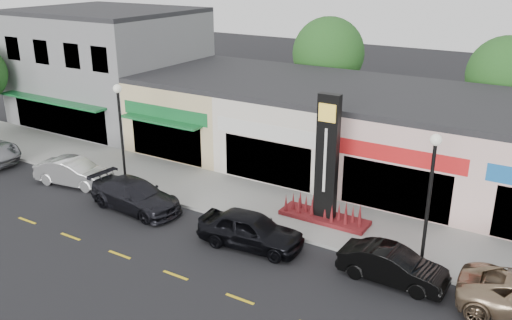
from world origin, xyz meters
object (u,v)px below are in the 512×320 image
at_px(lamp_west_near, 121,125).
at_px(lamp_east_near, 430,188).
at_px(car_white_van, 74,172).
at_px(pylon_sign, 326,177).
at_px(car_black_conv, 393,266).
at_px(car_dark_sedan, 135,195).
at_px(car_black_sedan, 251,230).

distance_m(lamp_west_near, lamp_east_near, 16.00).
xyz_separation_m(lamp_west_near, car_white_van, (-2.55, -1.27, -2.75)).
height_order(pylon_sign, car_black_conv, pylon_sign).
bearing_deg(car_white_van, car_dark_sedan, -106.20).
distance_m(lamp_west_near, pylon_sign, 11.19).
relative_size(car_black_sedan, car_black_conv, 1.12).
bearing_deg(pylon_sign, car_black_conv, -36.43).
bearing_deg(car_black_sedan, lamp_east_near, -78.96).
distance_m(car_dark_sedan, car_black_sedan, 6.78).
bearing_deg(car_black_sedan, car_black_conv, -90.48).
height_order(lamp_east_near, car_dark_sedan, lamp_east_near).
xyz_separation_m(pylon_sign, car_white_van, (-13.55, -2.97, -1.55)).
height_order(lamp_west_near, car_black_conv, lamp_west_near).
bearing_deg(lamp_east_near, pylon_sign, 161.25).
height_order(lamp_west_near, pylon_sign, pylon_sign).
height_order(car_white_van, car_black_sedan, car_black_sedan).
bearing_deg(lamp_east_near, car_black_conv, -115.71).
relative_size(lamp_west_near, car_dark_sedan, 1.08).
xyz_separation_m(lamp_west_near, lamp_east_near, (16.00, 0.00, 0.00)).
height_order(lamp_east_near, car_white_van, lamp_east_near).
bearing_deg(car_black_conv, lamp_east_near, -24.74).
bearing_deg(car_dark_sedan, car_black_sedan, -87.37).
xyz_separation_m(pylon_sign, car_black_conv, (4.29, -3.17, -1.60)).
xyz_separation_m(lamp_west_near, car_black_conv, (15.29, -1.47, -2.80)).
height_order(pylon_sign, car_white_van, pylon_sign).
distance_m(pylon_sign, car_white_van, 13.96).
xyz_separation_m(lamp_east_near, car_black_conv, (-0.71, -1.47, -2.80)).
distance_m(pylon_sign, car_black_conv, 5.57).
height_order(lamp_west_near, car_dark_sedan, lamp_west_near).
distance_m(car_white_van, car_dark_sedan, 5.07).
xyz_separation_m(car_white_van, car_black_conv, (17.84, -0.20, -0.05)).
xyz_separation_m(car_white_van, car_dark_sedan, (5.04, -0.57, 0.01)).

